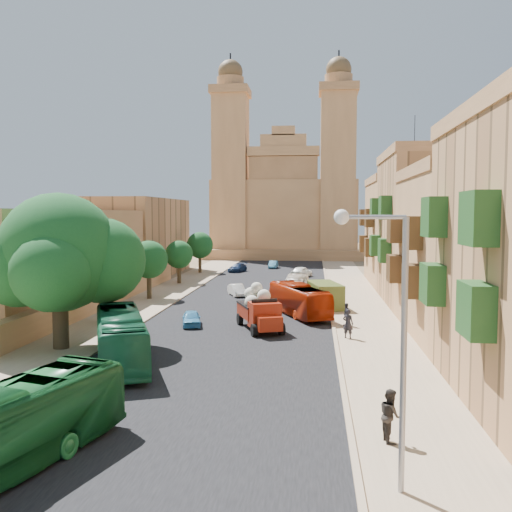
% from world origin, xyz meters
% --- Properties ---
extents(ground, '(260.00, 260.00, 0.00)m').
position_xyz_m(ground, '(0.00, 0.00, 0.00)').
color(ground, brown).
extents(road_surface, '(14.00, 140.00, 0.01)m').
position_xyz_m(road_surface, '(0.00, 30.00, 0.01)').
color(road_surface, black).
rests_on(road_surface, ground).
extents(sidewalk_east, '(5.00, 140.00, 0.01)m').
position_xyz_m(sidewalk_east, '(9.50, 30.00, 0.01)').
color(sidewalk_east, tan).
rests_on(sidewalk_east, ground).
extents(sidewalk_west, '(5.00, 140.00, 0.01)m').
position_xyz_m(sidewalk_west, '(-9.50, 30.00, 0.01)').
color(sidewalk_west, tan).
rests_on(sidewalk_west, ground).
extents(kerb_east, '(0.25, 140.00, 0.12)m').
position_xyz_m(kerb_east, '(7.00, 30.00, 0.06)').
color(kerb_east, tan).
rests_on(kerb_east, ground).
extents(kerb_west, '(0.25, 140.00, 0.12)m').
position_xyz_m(kerb_west, '(-7.00, 30.00, 0.06)').
color(kerb_west, tan).
rests_on(kerb_west, ground).
extents(townhouse_b, '(9.00, 14.00, 14.90)m').
position_xyz_m(townhouse_b, '(15.95, 11.00, 5.66)').
color(townhouse_b, '#B27F50').
rests_on(townhouse_b, ground).
extents(townhouse_c, '(9.00, 14.00, 17.40)m').
position_xyz_m(townhouse_c, '(15.95, 25.00, 6.91)').
color(townhouse_c, tan).
rests_on(townhouse_c, ground).
extents(townhouse_d, '(9.00, 14.00, 15.90)m').
position_xyz_m(townhouse_d, '(15.95, 39.00, 6.16)').
color(townhouse_d, '#B27F50').
rests_on(townhouse_d, ground).
extents(west_wall, '(1.00, 40.00, 1.80)m').
position_xyz_m(west_wall, '(-12.50, 20.00, 0.90)').
color(west_wall, '#B27F50').
rests_on(west_wall, ground).
extents(west_building_low, '(10.00, 28.00, 8.40)m').
position_xyz_m(west_building_low, '(-18.00, 18.00, 4.20)').
color(west_building_low, '#9E6E45').
rests_on(west_building_low, ground).
extents(west_building_mid, '(10.00, 22.00, 10.00)m').
position_xyz_m(west_building_mid, '(-18.00, 44.00, 5.00)').
color(west_building_mid, tan).
rests_on(west_building_mid, ground).
extents(church, '(28.00, 22.50, 36.30)m').
position_xyz_m(church, '(-0.00, 78.61, 9.52)').
color(church, '#B27F50').
rests_on(church, ground).
extents(ficus_tree, '(9.34, 8.59, 9.34)m').
position_xyz_m(ficus_tree, '(-9.42, 4.01, 5.52)').
color(ficus_tree, '#3A2D1D').
rests_on(ficus_tree, ground).
extents(street_tree_a, '(3.64, 3.64, 5.60)m').
position_xyz_m(street_tree_a, '(-10.00, 12.00, 3.75)').
color(street_tree_a, '#3A2D1D').
rests_on(street_tree_a, ground).
extents(street_tree_b, '(3.60, 3.60, 5.54)m').
position_xyz_m(street_tree_b, '(-10.00, 24.00, 3.71)').
color(street_tree_b, '#3A2D1D').
rests_on(street_tree_b, ground).
extents(street_tree_c, '(3.23, 3.23, 4.96)m').
position_xyz_m(street_tree_c, '(-10.00, 36.00, 3.32)').
color(street_tree_c, '#3A2D1D').
rests_on(street_tree_c, ground).
extents(street_tree_d, '(3.62, 3.62, 5.57)m').
position_xyz_m(street_tree_d, '(-10.00, 48.00, 3.73)').
color(street_tree_d, '#3A2D1D').
rests_on(street_tree_d, ground).
extents(streetlamp, '(2.11, 0.44, 8.22)m').
position_xyz_m(streetlamp, '(7.72, -12.00, 5.20)').
color(streetlamp, gray).
rests_on(streetlamp, ground).
extents(red_truck, '(3.84, 5.86, 3.24)m').
position_xyz_m(red_truck, '(1.86, 10.64, 1.43)').
color(red_truck, maroon).
rests_on(red_truck, ground).
extents(olive_pickup, '(3.34, 5.48, 2.11)m').
position_xyz_m(olive_pickup, '(6.50, 20.81, 1.03)').
color(olive_pickup, '#4B5B22').
rests_on(olive_pickup, ground).
extents(bus_green_north, '(5.95, 10.26, 2.82)m').
position_xyz_m(bus_green_north, '(-4.76, 1.00, 1.41)').
color(bus_green_north, '#1A633E').
rests_on(bus_green_north, ground).
extents(bus_red_east, '(5.40, 8.99, 2.48)m').
position_xyz_m(bus_red_east, '(4.40, 16.53, 1.24)').
color(bus_red_east, '#AC2406').
rests_on(bus_red_east, ground).
extents(bus_cream_east, '(2.06, 8.60, 2.39)m').
position_xyz_m(bus_cream_east, '(4.00, 22.97, 1.20)').
color(bus_cream_east, beige).
rests_on(bus_cream_east, ground).
extents(car_blue_a, '(1.98, 3.40, 1.09)m').
position_xyz_m(car_blue_a, '(-3.18, 11.53, 0.54)').
color(car_blue_a, '#469BCC').
rests_on(car_blue_a, ground).
extents(car_white_a, '(2.40, 3.61, 1.13)m').
position_xyz_m(car_white_a, '(-1.94, 26.72, 0.56)').
color(car_white_a, white).
rests_on(car_white_a, ground).
extents(car_cream, '(2.51, 4.23, 1.10)m').
position_xyz_m(car_cream, '(3.97, 22.06, 0.55)').
color(car_cream, '#FFEFCC').
rests_on(car_cream, ground).
extents(car_dkblue, '(2.59, 4.21, 1.14)m').
position_xyz_m(car_dkblue, '(-5.00, 49.46, 0.57)').
color(car_dkblue, '#122344').
rests_on(car_dkblue, ground).
extents(car_white_b, '(3.03, 4.36, 1.38)m').
position_xyz_m(car_white_b, '(3.97, 43.89, 0.69)').
color(car_white_b, white).
rests_on(car_white_b, ground).
extents(car_blue_b, '(1.30, 3.34, 1.08)m').
position_xyz_m(car_blue_b, '(-0.50, 55.31, 0.54)').
color(car_blue_b, teal).
rests_on(car_blue_b, ground).
extents(pedestrian_a, '(0.83, 0.70, 1.93)m').
position_xyz_m(pedestrian_a, '(7.82, 8.50, 0.97)').
color(pedestrian_a, black).
rests_on(pedestrian_a, ground).
extents(pedestrian_b, '(0.86, 1.03, 1.89)m').
position_xyz_m(pedestrian_b, '(8.37, -8.25, 0.95)').
color(pedestrian_b, '#2F2924').
rests_on(pedestrian_b, ground).
extents(pedestrian_c, '(0.54, 1.03, 1.67)m').
position_xyz_m(pedestrian_c, '(7.94, 12.62, 0.84)').
color(pedestrian_c, '#28292F').
rests_on(pedestrian_c, ground).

